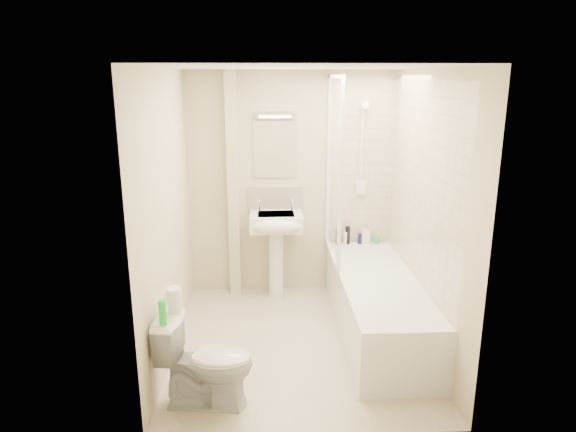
{
  "coord_description": "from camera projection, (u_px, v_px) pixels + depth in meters",
  "views": [
    {
      "loc": [
        -0.28,
        -4.17,
        2.33
      ],
      "look_at": [
        -0.08,
        0.2,
        1.14
      ],
      "focal_mm": 32.0,
      "sensor_mm": 36.0,
      "label": 1
    }
  ],
  "objects": [
    {
      "name": "green_bottle",
      "position": [
        163.0,
        313.0,
        3.48
      ],
      "size": [
        0.05,
        0.05,
        0.18
      ],
      "primitive_type": "cylinder",
      "color": "green",
      "rests_on": "toilet"
    },
    {
      "name": "pedestal_sink",
      "position": [
        276.0,
        232.0,
        5.42
      ],
      "size": [
        0.55,
        0.5,
        1.06
      ],
      "color": "white",
      "rests_on": "ground"
    },
    {
      "name": "bottle_green",
      "position": [
        376.0,
        240.0,
        5.65
      ],
      "size": [
        0.06,
        0.06,
        0.08
      ],
      "primitive_type": "cylinder",
      "color": "green",
      "rests_on": "bathtub"
    },
    {
      "name": "bottle_black_b",
      "position": [
        348.0,
        235.0,
        5.62
      ],
      "size": [
        0.05,
        0.05,
        0.2
      ],
      "primitive_type": "cylinder",
      "color": "black",
      "rests_on": "bathtub"
    },
    {
      "name": "wall_left",
      "position": [
        167.0,
        217.0,
        4.28
      ],
      "size": [
        0.02,
        2.5,
        2.4
      ],
      "primitive_type": "cube",
      "color": "beige",
      "rests_on": "ground"
    },
    {
      "name": "toilet_roll_lower",
      "position": [
        175.0,
        306.0,
        3.69
      ],
      "size": [
        0.1,
        0.1,
        0.09
      ],
      "primitive_type": "cylinder",
      "color": "white",
      "rests_on": "toilet"
    },
    {
      "name": "mirror",
      "position": [
        275.0,
        150.0,
        5.41
      ],
      "size": [
        0.46,
        0.01,
        0.6
      ],
      "primitive_type": "cube",
      "color": "white",
      "rests_on": "wall_back"
    },
    {
      "name": "tile_back",
      "position": [
        361.0,
        164.0,
        5.49
      ],
      "size": [
        0.7,
        0.01,
        1.75
      ],
      "primitive_type": "cube",
      "color": "beige",
      "rests_on": "wall_back"
    },
    {
      "name": "bottle_blue",
      "position": [
        360.0,
        239.0,
        5.63
      ],
      "size": [
        0.05,
        0.05,
        0.12
      ],
      "primitive_type": "cylinder",
      "color": "#121352",
      "rests_on": "bathtub"
    },
    {
      "name": "shower_fixture",
      "position": [
        362.0,
        153.0,
        5.42
      ],
      "size": [
        0.1,
        0.16,
        0.99
      ],
      "color": "white",
      "rests_on": "wall_back"
    },
    {
      "name": "pipe_boxing",
      "position": [
        233.0,
        186.0,
        5.45
      ],
      "size": [
        0.12,
        0.12,
        2.4
      ],
      "primitive_type": "cube",
      "color": "beige",
      "rests_on": "ground"
    },
    {
      "name": "wall_back",
      "position": [
        291.0,
        185.0,
        5.53
      ],
      "size": [
        2.2,
        0.02,
        2.4
      ],
      "primitive_type": "cube",
      "color": "beige",
      "rests_on": "ground"
    },
    {
      "name": "tile_right",
      "position": [
        422.0,
        184.0,
        4.48
      ],
      "size": [
        0.01,
        2.1,
        1.75
      ],
      "primitive_type": "cube",
      "color": "beige",
      "rests_on": "wall_right"
    },
    {
      "name": "bottle_white_a",
      "position": [
        346.0,
        238.0,
        5.62
      ],
      "size": [
        0.05,
        0.05,
        0.14
      ],
      "primitive_type": "cylinder",
      "color": "white",
      "rests_on": "bathtub"
    },
    {
      "name": "shower_screen",
      "position": [
        334.0,
        169.0,
        5.05
      ],
      "size": [
        0.04,
        0.92,
        1.8
      ],
      "color": "white",
      "rests_on": "bathtub"
    },
    {
      "name": "toilet",
      "position": [
        206.0,
        361.0,
        3.7
      ],
      "size": [
        0.54,
        0.77,
        0.69
      ],
      "primitive_type": "imported",
      "rotation": [
        0.0,
        0.0,
        1.45
      ],
      "color": "white",
      "rests_on": "ground"
    },
    {
      "name": "strip_light",
      "position": [
        275.0,
        114.0,
        5.29
      ],
      "size": [
        0.42,
        0.07,
        0.07
      ],
      "primitive_type": "cube",
      "color": "silver",
      "rests_on": "wall_back"
    },
    {
      "name": "bottle_white_b",
      "position": [
        368.0,
        237.0,
        5.63
      ],
      "size": [
        0.06,
        0.06,
        0.15
      ],
      "primitive_type": "cylinder",
      "color": "white",
      "rests_on": "bathtub"
    },
    {
      "name": "toilet_roll_upper",
      "position": [
        174.0,
        295.0,
        3.61
      ],
      "size": [
        0.11,
        0.11,
        0.11
      ],
      "primitive_type": "cylinder",
      "color": "white",
      "rests_on": "toilet_roll_lower"
    },
    {
      "name": "floor",
      "position": [
        298.0,
        343.0,
        4.64
      ],
      "size": [
        2.5,
        2.5,
        0.0
      ],
      "primitive_type": "plane",
      "color": "beige",
      "rests_on": "ground"
    },
    {
      "name": "bottle_cream",
      "position": [
        364.0,
        236.0,
        5.63
      ],
      "size": [
        0.07,
        0.07,
        0.17
      ],
      "primitive_type": "cylinder",
      "color": "beige",
      "rests_on": "bathtub"
    },
    {
      "name": "wall_right",
      "position": [
        427.0,
        213.0,
        4.37
      ],
      "size": [
        0.02,
        2.5,
        2.4
      ],
      "primitive_type": "cube",
      "color": "beige",
      "rests_on": "ground"
    },
    {
      "name": "ceiling",
      "position": [
        299.0,
        67.0,
        4.01
      ],
      "size": [
        2.2,
        2.5,
        0.02
      ],
      "primitive_type": "cube",
      "color": "white",
      "rests_on": "wall_back"
    },
    {
      "name": "bottle_black_a",
      "position": [
        338.0,
        237.0,
        5.62
      ],
      "size": [
        0.06,
        0.06,
        0.16
      ],
      "primitive_type": "cylinder",
      "color": "black",
      "rests_on": "bathtub"
    },
    {
      "name": "splashback",
      "position": [
        276.0,
        200.0,
        5.56
      ],
      "size": [
        0.6,
        0.02,
        0.3
      ],
      "primitive_type": "cube",
      "color": "beige",
      "rests_on": "wall_back"
    },
    {
      "name": "bathtub",
      "position": [
        377.0,
        304.0,
        4.76
      ],
      "size": [
        0.7,
        2.1,
        0.55
      ],
      "color": "white",
      "rests_on": "ground"
    }
  ]
}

